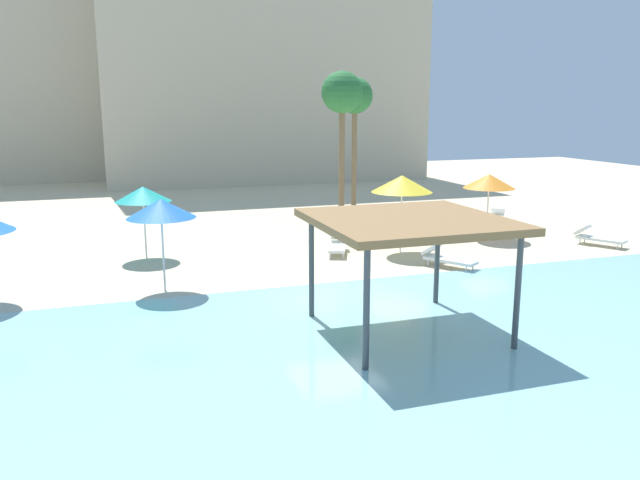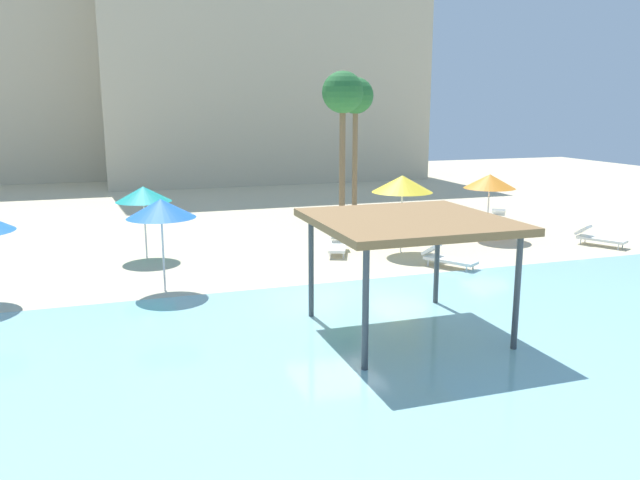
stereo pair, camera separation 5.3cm
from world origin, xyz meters
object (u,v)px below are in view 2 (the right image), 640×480
at_px(beach_umbrella_yellow_0, 402,184).
at_px(palm_tree_1, 343,96).
at_px(shade_pavilion, 408,225).
at_px(lounge_chair_2, 446,258).
at_px(lounge_chair_3, 498,219).
at_px(palm_tree_0, 356,99).
at_px(beach_umbrella_orange_2, 490,181).
at_px(lounge_chair_0, 597,237).
at_px(lounge_chair_1, 338,244).
at_px(beach_umbrella_teal_3, 143,194).
at_px(beach_umbrella_blue_1, 161,209).

distance_m(beach_umbrella_yellow_0, palm_tree_1, 7.35).
height_order(shade_pavilion, palm_tree_1, palm_tree_1).
relative_size(lounge_chair_2, lounge_chair_3, 1.00).
bearing_deg(palm_tree_0, beach_umbrella_orange_2, -77.35).
bearing_deg(lounge_chair_2, lounge_chair_0, 66.97).
distance_m(shade_pavilion, beach_umbrella_yellow_0, 8.78).
height_order(beach_umbrella_yellow_0, lounge_chair_1, beach_umbrella_yellow_0).
height_order(lounge_chair_2, lounge_chair_3, same).
xyz_separation_m(beach_umbrella_teal_3, lounge_chair_2, (9.59, -4.71, -1.99)).
xyz_separation_m(beach_umbrella_yellow_0, beach_umbrella_blue_1, (-8.90, -2.41, -0.10)).
distance_m(shade_pavilion, palm_tree_0, 19.92).
bearing_deg(shade_pavilion, lounge_chair_1, 80.73).
xyz_separation_m(beach_umbrella_blue_1, beach_umbrella_orange_2, (13.43, 3.61, -0.11)).
distance_m(beach_umbrella_yellow_0, lounge_chair_0, 8.28).
relative_size(beach_umbrella_teal_3, palm_tree_0, 0.38).
distance_m(lounge_chair_1, lounge_chair_2, 4.23).
bearing_deg(lounge_chair_0, beach_umbrella_teal_3, -130.23).
height_order(beach_umbrella_blue_1, palm_tree_1, palm_tree_1).
bearing_deg(beach_umbrella_orange_2, lounge_chair_1, -174.99).
xyz_separation_m(beach_umbrella_teal_3, lounge_chair_0, (16.98, -3.54, -1.99)).
relative_size(beach_umbrella_teal_3, lounge_chair_2, 1.35).
xyz_separation_m(lounge_chair_0, lounge_chair_2, (-7.39, -1.17, 0.00)).
relative_size(beach_umbrella_teal_3, lounge_chair_1, 1.31).
xyz_separation_m(beach_umbrella_yellow_0, lounge_chair_0, (7.84, -1.44, -2.24)).
distance_m(shade_pavilion, lounge_chair_1, 8.99).
bearing_deg(palm_tree_0, lounge_chair_2, -98.23).
distance_m(shade_pavilion, beach_umbrella_orange_2, 12.32).
height_order(beach_umbrella_yellow_0, beach_umbrella_teal_3, beach_umbrella_yellow_0).
distance_m(lounge_chair_0, lounge_chair_2, 7.48).
bearing_deg(lounge_chair_0, lounge_chair_3, 167.16).
distance_m(beach_umbrella_teal_3, palm_tree_1, 10.85).
xyz_separation_m(beach_umbrella_teal_3, palm_tree_1, (9.24, 4.50, 3.48)).
height_order(shade_pavilion, lounge_chair_2, shade_pavilion).
xyz_separation_m(beach_umbrella_orange_2, lounge_chair_3, (1.98, 2.13, -2.03)).
xyz_separation_m(beach_umbrella_yellow_0, beach_umbrella_orange_2, (4.53, 1.20, -0.21)).
bearing_deg(palm_tree_0, beach_umbrella_yellow_0, -102.49).
distance_m(beach_umbrella_blue_1, beach_umbrella_teal_3, 4.52).
xyz_separation_m(lounge_chair_0, lounge_chair_1, (-10.14, 2.04, 0.00)).
distance_m(lounge_chair_0, palm_tree_1, 12.42).
relative_size(beach_umbrella_blue_1, lounge_chair_2, 1.43).
bearing_deg(lounge_chair_0, lounge_chair_1, -129.81).
bearing_deg(lounge_chair_0, beach_umbrella_yellow_0, -128.84).
distance_m(shade_pavilion, lounge_chair_0, 13.46).
height_order(lounge_chair_0, lounge_chair_2, same).
distance_m(beach_umbrella_yellow_0, lounge_chair_1, 3.27).
bearing_deg(beach_umbrella_blue_1, beach_umbrella_orange_2, 15.04).
bearing_deg(lounge_chair_1, lounge_chair_2, 63.25).
bearing_deg(beach_umbrella_yellow_0, palm_tree_0, 77.51).
height_order(shade_pavilion, lounge_chair_0, shade_pavilion).
relative_size(beach_umbrella_orange_2, lounge_chair_2, 1.38).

